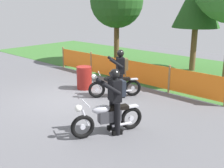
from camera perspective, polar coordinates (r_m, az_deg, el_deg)
ground at (r=9.86m, az=-8.38°, el=-3.16°), size 24.00×24.00×0.02m
grass_verge at (r=14.62m, az=11.73°, el=3.15°), size 24.00×7.05×0.01m
barrier_fence at (r=11.70m, az=2.81°, el=2.90°), size 8.48×0.08×1.05m
tree_leftmost at (r=15.28m, az=0.97°, el=16.50°), size 2.80×2.80×4.72m
tree_near_left at (r=14.10m, az=17.00°, el=15.90°), size 2.24×2.24×4.59m
motorcycle_lead at (r=9.89m, az=0.55°, el=-0.21°), size 1.24×1.57×0.90m
motorcycle_trailing at (r=7.13m, az=-0.95°, el=-6.80°), size 0.94×1.83×0.93m
rider_lead at (r=9.80m, az=1.75°, el=2.74°), size 0.73×0.78×1.69m
rider_trailing at (r=7.03m, az=0.63°, el=-2.75°), size 0.69×0.78×1.69m
oil_drum at (r=10.89m, az=-5.68°, el=1.29°), size 0.58×0.58×0.88m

